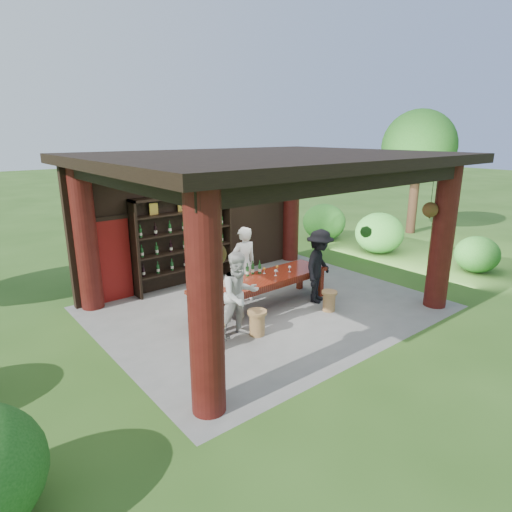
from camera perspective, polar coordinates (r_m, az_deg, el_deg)
ground at (r=10.06m, az=1.44°, el=-6.80°), size 90.00×90.00×0.00m
pavilion at (r=9.75m, az=-0.16°, el=5.57°), size 7.50×6.00×3.60m
wine_shelf at (r=11.20m, az=-9.54°, el=1.92°), size 2.75×0.42×2.42m
tasting_table at (r=9.74m, az=0.72°, el=-3.58°), size 3.53×1.00×0.75m
stool_near_left at (r=8.64m, az=0.16°, el=-8.81°), size 0.39×0.39×0.52m
stool_near_right at (r=9.91m, az=9.72°, el=-5.85°), size 0.36×0.36×0.47m
stool_far_left at (r=8.15m, az=-5.45°, el=-10.60°), size 0.38×0.38×0.50m
host at (r=10.10m, az=-1.66°, el=-1.17°), size 0.71×0.50×1.83m
guest_woman at (r=8.37m, az=-2.22°, el=-5.24°), size 0.91×0.74×1.74m
guest_man at (r=10.20m, az=8.42°, el=-1.35°), size 1.31×1.07×1.77m
table_bottles at (r=9.89m, az=-0.37°, el=-1.60°), size 0.42×0.16×0.31m
table_glasses at (r=10.02m, az=2.77°, el=-1.87°), size 0.62×0.36×0.15m
napkin_basket at (r=9.17m, az=-3.37°, el=-3.65°), size 0.26×0.19×0.14m
shrubs at (r=10.49m, az=2.53°, el=-2.55°), size 14.57×7.79×1.36m
trees at (r=13.13m, az=10.37°, el=13.48°), size 20.79×10.27×4.80m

